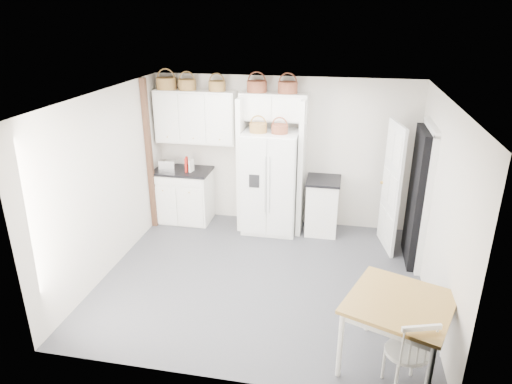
# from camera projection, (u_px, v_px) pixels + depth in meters

# --- Properties ---
(floor) EXTENTS (4.50, 4.50, 0.00)m
(floor) POSITION_uv_depth(u_px,v_px,m) (262.00, 278.00, 6.59)
(floor) COLOR #3F414C
(floor) RESTS_ON ground
(ceiling) EXTENTS (4.50, 4.50, 0.00)m
(ceiling) POSITION_uv_depth(u_px,v_px,m) (263.00, 97.00, 5.63)
(ceiling) COLOR white
(ceiling) RESTS_ON wall_back
(wall_back) EXTENTS (4.50, 0.00, 4.50)m
(wall_back) POSITION_uv_depth(u_px,v_px,m) (283.00, 152.00, 7.93)
(wall_back) COLOR beige
(wall_back) RESTS_ON floor
(wall_left) EXTENTS (0.00, 4.00, 4.00)m
(wall_left) POSITION_uv_depth(u_px,v_px,m) (108.00, 183.00, 6.51)
(wall_left) COLOR beige
(wall_left) RESTS_ON floor
(wall_right) EXTENTS (0.00, 4.00, 4.00)m
(wall_right) POSITION_uv_depth(u_px,v_px,m) (439.00, 208.00, 5.70)
(wall_right) COLOR beige
(wall_right) RESTS_ON floor
(refrigerator) EXTENTS (0.91, 0.73, 1.76)m
(refrigerator) POSITION_uv_depth(u_px,v_px,m) (271.00, 182.00, 7.76)
(refrigerator) COLOR white
(refrigerator) RESTS_ON floor
(base_cab_left) EXTENTS (1.00, 0.63, 0.93)m
(base_cab_left) POSITION_uv_depth(u_px,v_px,m) (183.00, 196.00, 8.28)
(base_cab_left) COLOR white
(base_cab_left) RESTS_ON floor
(base_cab_right) EXTENTS (0.52, 0.63, 0.92)m
(base_cab_right) POSITION_uv_depth(u_px,v_px,m) (322.00, 206.00, 7.83)
(base_cab_right) COLOR white
(base_cab_right) RESTS_ON floor
(dining_table) EXTENTS (1.29, 1.29, 0.83)m
(dining_table) POSITION_uv_depth(u_px,v_px,m) (396.00, 334.00, 4.81)
(dining_table) COLOR #A17035
(dining_table) RESTS_ON floor
(windsor_chair) EXTENTS (0.55, 0.52, 0.92)m
(windsor_chair) POSITION_uv_depth(u_px,v_px,m) (408.00, 352.00, 4.50)
(windsor_chair) COLOR white
(windsor_chair) RESTS_ON floor
(counter_left) EXTENTS (1.05, 0.68, 0.04)m
(counter_left) POSITION_uv_depth(u_px,v_px,m) (182.00, 170.00, 8.10)
(counter_left) COLOR black
(counter_left) RESTS_ON base_cab_left
(counter_right) EXTENTS (0.57, 0.67, 0.04)m
(counter_right) POSITION_uv_depth(u_px,v_px,m) (324.00, 180.00, 7.66)
(counter_right) COLOR black
(counter_right) RESTS_ON base_cab_right
(toaster) EXTENTS (0.29, 0.19, 0.19)m
(toaster) POSITION_uv_depth(u_px,v_px,m) (167.00, 165.00, 8.00)
(toaster) COLOR silver
(toaster) RESTS_ON counter_left
(cookbook_red) EXTENTS (0.07, 0.17, 0.25)m
(cookbook_red) POSITION_uv_depth(u_px,v_px,m) (186.00, 164.00, 7.95)
(cookbook_red) COLOR #B1170F
(cookbook_red) RESTS_ON counter_left
(cookbook_cream) EXTENTS (0.06, 0.15, 0.21)m
(cookbook_cream) POSITION_uv_depth(u_px,v_px,m) (191.00, 166.00, 7.94)
(cookbook_cream) COLOR silver
(cookbook_cream) RESTS_ON counter_left
(basket_upper_a) EXTENTS (0.34, 0.34, 0.19)m
(basket_upper_a) POSITION_uv_depth(u_px,v_px,m) (166.00, 83.00, 7.71)
(basket_upper_a) COLOR brown
(basket_upper_a) RESTS_ON upper_cabinet
(basket_upper_b) EXTENTS (0.30, 0.30, 0.18)m
(basket_upper_b) POSITION_uv_depth(u_px,v_px,m) (187.00, 85.00, 7.65)
(basket_upper_b) COLOR brown
(basket_upper_b) RESTS_ON upper_cabinet
(basket_upper_c) EXTENTS (0.28, 0.28, 0.16)m
(basket_upper_c) POSITION_uv_depth(u_px,v_px,m) (217.00, 86.00, 7.55)
(basket_upper_c) COLOR brown
(basket_upper_c) RESTS_ON upper_cabinet
(basket_bridge_a) EXTENTS (0.33, 0.33, 0.18)m
(basket_bridge_a) POSITION_uv_depth(u_px,v_px,m) (257.00, 87.00, 7.43)
(basket_bridge_a) COLOR brown
(basket_bridge_a) RESTS_ON bridge_cabinet
(basket_bridge_b) EXTENTS (0.32, 0.32, 0.18)m
(basket_bridge_b) POSITION_uv_depth(u_px,v_px,m) (288.00, 87.00, 7.34)
(basket_bridge_b) COLOR brown
(basket_bridge_b) RESTS_ON bridge_cabinet
(basket_fridge_a) EXTENTS (0.28, 0.28, 0.15)m
(basket_fridge_a) POSITION_uv_depth(u_px,v_px,m) (258.00, 128.00, 7.36)
(basket_fridge_a) COLOR brown
(basket_fridge_a) RESTS_ON refrigerator
(basket_fridge_b) EXTENTS (0.27, 0.27, 0.14)m
(basket_fridge_b) POSITION_uv_depth(u_px,v_px,m) (280.00, 129.00, 7.29)
(basket_fridge_b) COLOR brown
(basket_fridge_b) RESTS_ON refrigerator
(upper_cabinet) EXTENTS (1.40, 0.34, 0.90)m
(upper_cabinet) POSITION_uv_depth(u_px,v_px,m) (196.00, 117.00, 7.82)
(upper_cabinet) COLOR white
(upper_cabinet) RESTS_ON wall_back
(bridge_cabinet) EXTENTS (1.12, 0.34, 0.45)m
(bridge_cabinet) POSITION_uv_depth(u_px,v_px,m) (274.00, 107.00, 7.50)
(bridge_cabinet) COLOR white
(bridge_cabinet) RESTS_ON wall_back
(fridge_panel_left) EXTENTS (0.08, 0.60, 2.30)m
(fridge_panel_left) POSITION_uv_depth(u_px,v_px,m) (242.00, 163.00, 7.83)
(fridge_panel_left) COLOR white
(fridge_panel_left) RESTS_ON floor
(fridge_panel_right) EXTENTS (0.08, 0.60, 2.30)m
(fridge_panel_right) POSITION_uv_depth(u_px,v_px,m) (302.00, 167.00, 7.65)
(fridge_panel_right) COLOR white
(fridge_panel_right) RESTS_ON floor
(trim_post) EXTENTS (0.09, 0.09, 2.60)m
(trim_post) POSITION_uv_depth(u_px,v_px,m) (149.00, 156.00, 7.73)
(trim_post) COLOR #3F1F18
(trim_post) RESTS_ON floor
(doorway_void) EXTENTS (0.18, 0.85, 2.05)m
(doorway_void) POSITION_uv_depth(u_px,v_px,m) (418.00, 197.00, 6.73)
(doorway_void) COLOR black
(doorway_void) RESTS_ON floor
(door_slab) EXTENTS (0.21, 0.79, 2.05)m
(door_slab) POSITION_uv_depth(u_px,v_px,m) (391.00, 188.00, 7.10)
(door_slab) COLOR white
(door_slab) RESTS_ON floor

